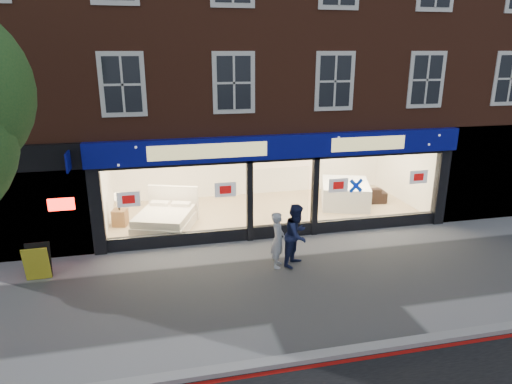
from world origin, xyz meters
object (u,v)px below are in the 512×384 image
object	(u,v)px
sofa	(358,194)
pedestrian_blue	(297,235)
display_bed	(166,218)
pedestrian_grey	(278,240)
a_board	(38,262)
mattress_stack	(345,193)

from	to	relation	value
sofa	pedestrian_blue	bearing A→B (deg)	55.74
display_bed	pedestrian_grey	size ratio (longest dim) A/B	1.62
a_board	pedestrian_blue	size ratio (longest dim) A/B	0.55
sofa	pedestrian_grey	size ratio (longest dim) A/B	1.33
pedestrian_grey	mattress_stack	bearing A→B (deg)	-21.55
mattress_stack	pedestrian_blue	xyz separation A→B (m)	(-3.26, -4.25, 0.35)
sofa	pedestrian_grey	distance (m)	6.22
a_board	pedestrian_blue	distance (m)	6.78
a_board	pedestrian_blue	xyz separation A→B (m)	(6.74, -0.64, 0.40)
sofa	a_board	distance (m)	11.25
mattress_stack	sofa	distance (m)	0.63
sofa	a_board	world-z (taller)	a_board
mattress_stack	a_board	bearing A→B (deg)	-160.16
pedestrian_blue	mattress_stack	bearing A→B (deg)	5.69
a_board	pedestrian_grey	world-z (taller)	pedestrian_grey
display_bed	mattress_stack	xyz separation A→B (m)	(6.67, 0.96, 0.09)
pedestrian_grey	a_board	bearing A→B (deg)	104.37
mattress_stack	sofa	size ratio (longest dim) A/B	1.25
display_bed	mattress_stack	size ratio (longest dim) A/B	0.98
display_bed	mattress_stack	bearing A→B (deg)	28.19
pedestrian_grey	pedestrian_blue	distance (m)	0.54
pedestrian_grey	sofa	bearing A→B (deg)	-24.74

